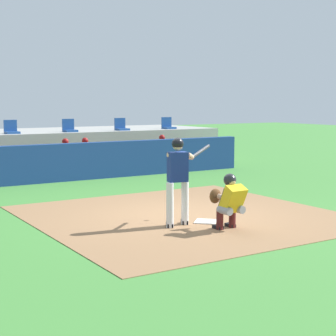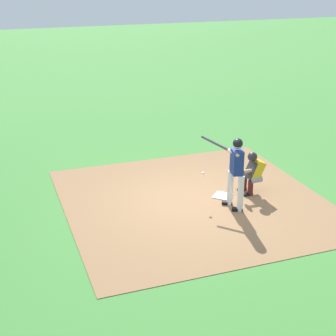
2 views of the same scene
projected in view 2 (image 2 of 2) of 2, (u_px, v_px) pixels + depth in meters
ground_plane at (194, 201)px, 12.96m from camera, size 80.00×80.00×0.00m
dirt_infield at (194, 201)px, 12.96m from camera, size 6.40×6.40×0.01m
home_plate at (223, 196)px, 13.20m from camera, size 0.62×0.62×0.02m
batter_at_plate at (236, 169)px, 12.24m from camera, size 1.40×0.63×1.80m
catcher_crouched at (251, 171)px, 13.22m from camera, size 0.49×1.77×1.13m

